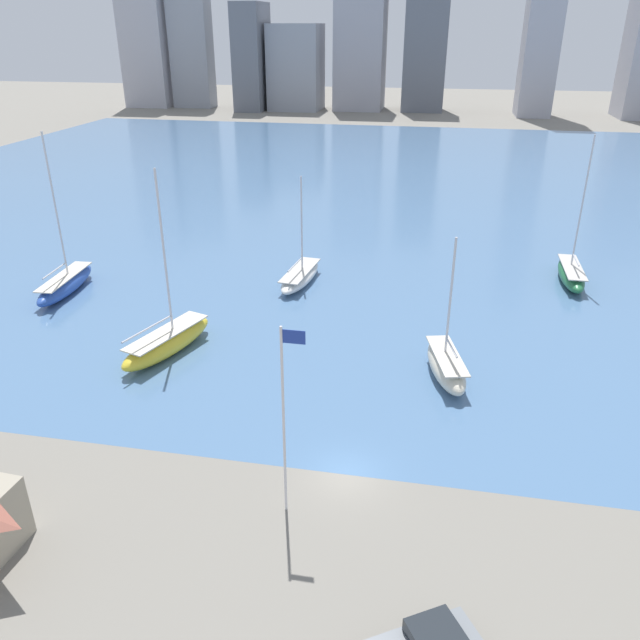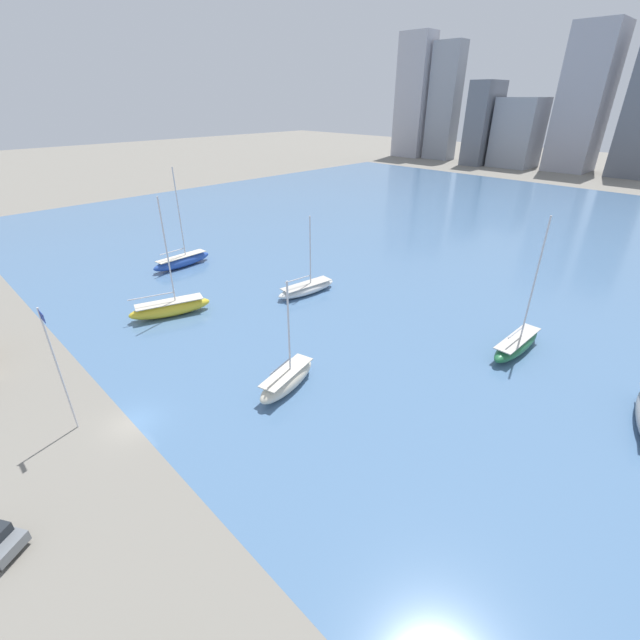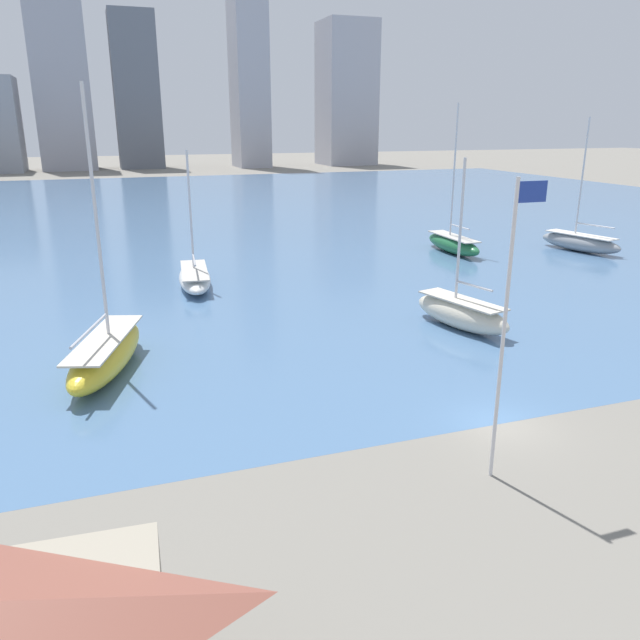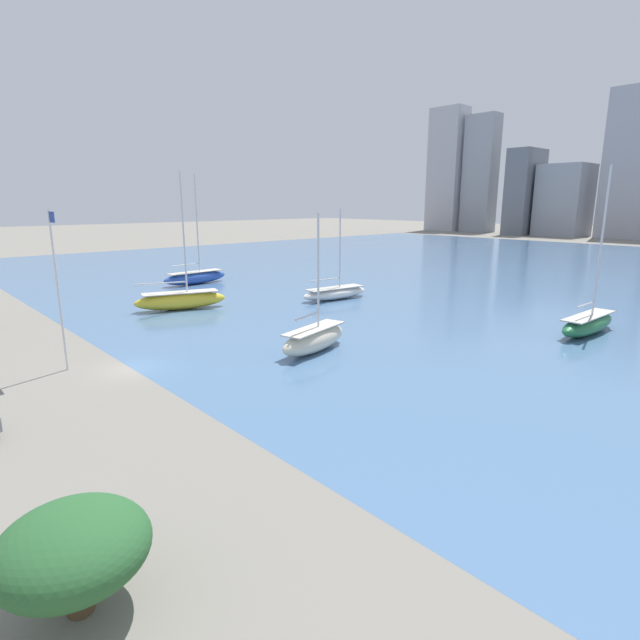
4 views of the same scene
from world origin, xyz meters
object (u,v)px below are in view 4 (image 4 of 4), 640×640
(flag_pole, at_px, (58,285))
(sailboat_green, at_px, (588,323))
(sailboat_yellow, at_px, (181,300))
(sailboat_cream, at_px, (314,339))
(sailboat_white, at_px, (335,293))
(sailboat_blue, at_px, (195,277))

(flag_pole, bearing_deg, sailboat_green, 61.27)
(sailboat_yellow, relative_size, sailboat_cream, 1.36)
(sailboat_white, bearing_deg, flag_pole, -72.64)
(sailboat_yellow, relative_size, sailboat_green, 1.00)
(sailboat_yellow, height_order, sailboat_blue, sailboat_blue)
(flag_pole, relative_size, sailboat_white, 1.03)
(sailboat_blue, height_order, sailboat_green, sailboat_blue)
(flag_pole, xyz_separation_m, sailboat_green, (20.55, 37.49, -5.03))
(sailboat_blue, xyz_separation_m, sailboat_cream, (36.50, -9.41, 0.02))
(sailboat_white, xyz_separation_m, sailboat_green, (26.95, 5.40, 0.17))
(flag_pole, relative_size, sailboat_cream, 1.03)
(flag_pole, height_order, sailboat_green, sailboat_green)
(sailboat_white, distance_m, sailboat_yellow, 18.07)
(flag_pole, height_order, sailboat_blue, sailboat_blue)
(sailboat_yellow, relative_size, sailboat_blue, 0.96)
(sailboat_blue, distance_m, sailboat_cream, 37.69)
(sailboat_blue, bearing_deg, sailboat_green, 10.08)
(sailboat_yellow, bearing_deg, sailboat_cream, 18.73)
(flag_pole, bearing_deg, sailboat_cream, 62.42)
(flag_pole, xyz_separation_m, sailboat_blue, (-28.25, 25.22, -4.99))
(sailboat_white, distance_m, sailboat_cream, 21.91)
(sailboat_green, xyz_separation_m, sailboat_cream, (-12.30, -21.69, 0.06))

